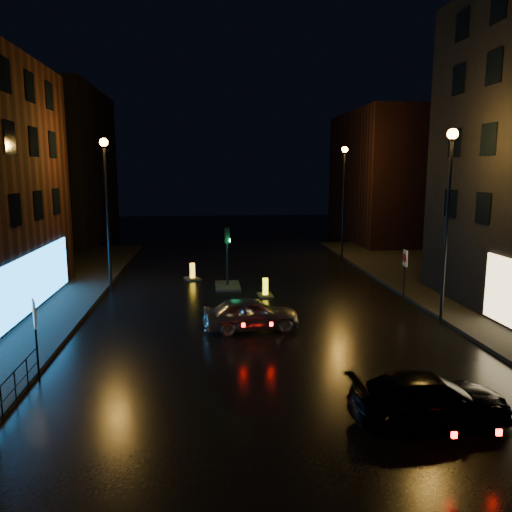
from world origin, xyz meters
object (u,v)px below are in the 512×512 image
(silver_hatchback, at_px, (251,314))
(bollard_far, at_px, (192,276))
(dark_sedan, at_px, (430,398))
(road_sign_left, at_px, (35,321))
(traffic_signal, at_px, (228,278))
(road_sign_right, at_px, (405,262))
(bollard_near, at_px, (265,292))

(silver_hatchback, bearing_deg, bollard_far, 9.72)
(dark_sedan, xyz_separation_m, road_sign_left, (-11.36, 3.91, 1.32))
(traffic_signal, xyz_separation_m, road_sign_left, (-6.70, -12.28, 1.45))
(dark_sedan, distance_m, road_sign_left, 12.09)
(silver_hatchback, xyz_separation_m, bollard_far, (-2.69, 10.17, -0.47))
(road_sign_right, bearing_deg, silver_hatchback, 31.94)
(traffic_signal, bearing_deg, road_sign_left, -118.61)
(road_sign_left, relative_size, road_sign_right, 1.01)
(traffic_signal, relative_size, dark_sedan, 0.79)
(road_sign_left, xyz_separation_m, road_sign_right, (15.79, 8.69, -0.02))
(road_sign_left, distance_m, road_sign_right, 18.02)
(dark_sedan, xyz_separation_m, bollard_near, (-2.76, 13.79, -0.42))
(bollard_near, bearing_deg, road_sign_right, -11.38)
(silver_hatchback, bearing_deg, road_sign_right, -67.86)
(traffic_signal, bearing_deg, bollard_near, -51.41)
(silver_hatchback, distance_m, bollard_near, 5.72)
(road_sign_right, bearing_deg, bollard_far, -22.80)
(bollard_far, bearing_deg, silver_hatchback, -95.49)
(bollard_near, relative_size, bollard_far, 0.85)
(silver_hatchback, distance_m, road_sign_left, 8.60)
(bollard_near, distance_m, road_sign_left, 13.22)
(bollard_far, bearing_deg, dark_sedan, -90.21)
(silver_hatchback, xyz_separation_m, road_sign_right, (8.47, 4.36, 1.24))
(traffic_signal, bearing_deg, road_sign_right, -21.55)
(dark_sedan, xyz_separation_m, bollard_far, (-6.73, 18.41, -0.41))
(dark_sedan, bearing_deg, road_sign_left, 69.40)
(bollard_near, relative_size, road_sign_left, 0.44)
(dark_sedan, bearing_deg, road_sign_right, -20.99)
(road_sign_right, bearing_deg, bollard_near, -4.76)
(dark_sedan, relative_size, road_sign_left, 1.67)
(silver_hatchback, height_order, dark_sedan, silver_hatchback)
(dark_sedan, height_order, road_sign_left, road_sign_left)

